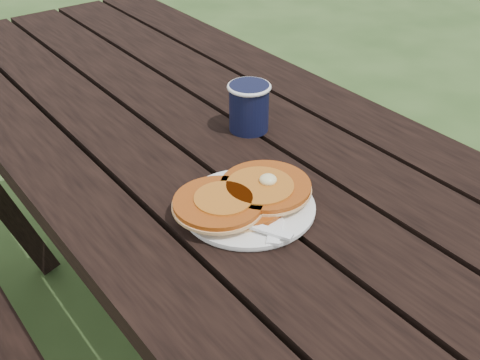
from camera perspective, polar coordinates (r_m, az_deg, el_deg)
picnic_table at (r=1.47m, az=-3.82°, el=-7.81°), size 1.36×1.80×0.75m
plate at (r=0.99m, az=0.75°, el=-2.61°), size 0.27×0.27×0.01m
pancake_stack at (r=0.98m, az=0.40°, el=-1.52°), size 0.24×0.16×0.04m
knife at (r=0.97m, az=3.71°, el=-2.79°), size 0.14×0.14×0.00m
fork at (r=0.93m, az=1.80°, el=-4.53°), size 0.10×0.16×0.01m
coffee_cup at (r=1.20m, az=0.86°, el=7.18°), size 0.09×0.09×0.10m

